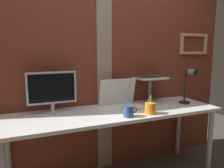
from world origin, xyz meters
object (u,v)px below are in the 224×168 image
object	(u,v)px
laptop	(147,72)
coffee_mug	(129,111)
monitor	(52,90)
desk_lamp	(189,82)
pen_cup	(150,108)
whiteboard_panel	(117,92)

from	to	relation	value
laptop	coffee_mug	bearing A→B (deg)	-134.81
monitor	desk_lamp	size ratio (longest dim) A/B	1.17
coffee_mug	laptop	bearing A→B (deg)	45.19
pen_cup	laptop	bearing A→B (deg)	62.30
desk_lamp	pen_cup	world-z (taller)	desk_lamp
monitor	whiteboard_panel	distance (m)	0.69
laptop	whiteboard_panel	world-z (taller)	laptop
whiteboard_panel	desk_lamp	size ratio (longest dim) A/B	1.05
monitor	coffee_mug	world-z (taller)	monitor
whiteboard_panel	coffee_mug	distance (m)	0.45
laptop	pen_cup	distance (m)	0.60
whiteboard_panel	monitor	bearing A→B (deg)	-177.01
coffee_mug	pen_cup	bearing A→B (deg)	0.07
pen_cup	coffee_mug	size ratio (longest dim) A/B	1.32
laptop	desk_lamp	bearing A→B (deg)	-43.68
monitor	desk_lamp	xyz separation A→B (m)	(1.40, -0.24, 0.02)
desk_lamp	coffee_mug	world-z (taller)	desk_lamp
desk_lamp	monitor	bearing A→B (deg)	170.23
whiteboard_panel	coffee_mug	xyz separation A→B (m)	(-0.08, -0.43, -0.09)
monitor	laptop	xyz separation A→B (m)	(1.07, 0.08, 0.12)
monitor	desk_lamp	distance (m)	1.42
laptop	desk_lamp	xyz separation A→B (m)	(0.33, -0.32, -0.10)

